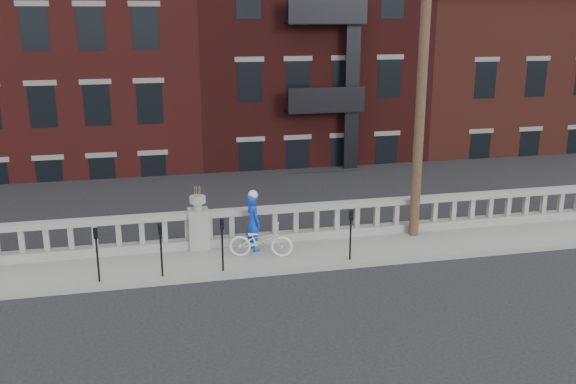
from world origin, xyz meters
name	(u,v)px	position (x,y,z in m)	size (l,w,h in m)	color
ground	(217,316)	(0.00, 0.00, 0.00)	(120.00, 120.00, 0.00)	black
sidewalk	(203,262)	(0.00, 3.00, 0.07)	(32.00, 2.20, 0.15)	gray
balustrade	(199,231)	(0.00, 3.95, 0.64)	(28.00, 0.34, 1.03)	gray
planter_pedestal	(198,224)	(0.00, 3.95, 0.83)	(0.55, 0.55, 1.76)	gray
lower_level	(175,84)	(0.56, 23.04, 2.63)	(80.00, 44.00, 20.80)	#605E59
utility_pole	(423,58)	(6.20, 3.60, 5.24)	(1.60, 0.28, 10.00)	#422D1E
parking_meter_a	(97,249)	(-2.57, 2.15, 1.00)	(0.10, 0.09, 1.36)	black
parking_meter_b	(161,244)	(-1.07, 2.15, 1.00)	(0.10, 0.09, 1.36)	black
parking_meter_c	(222,239)	(0.43, 2.15, 1.00)	(0.10, 0.09, 1.36)	black
parking_meter_d	(351,229)	(3.77, 2.15, 1.00)	(0.10, 0.09, 1.36)	black
bicycle	(261,241)	(1.54, 2.91, 0.59)	(0.59, 1.68, 0.88)	white
cyclist	(253,222)	(1.43, 3.43, 0.94)	(0.58, 0.38, 1.58)	#0C38B8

